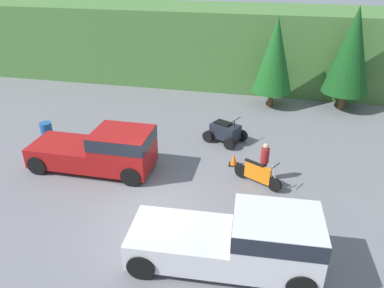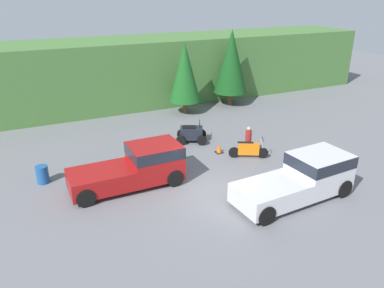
# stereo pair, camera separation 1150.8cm
# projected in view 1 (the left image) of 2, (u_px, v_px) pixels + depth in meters

# --- Properties ---
(ground_plane) EXTENTS (80.00, 80.00, 0.00)m
(ground_plane) POSITION_uv_depth(u_px,v_px,m) (154.00, 209.00, 13.72)
(ground_plane) COLOR slate
(hillside_backdrop) EXTENTS (44.00, 6.00, 5.08)m
(hillside_backdrop) POSITION_uv_depth(u_px,v_px,m) (222.00, 45.00, 26.42)
(hillside_backdrop) COLOR #477538
(hillside_backdrop) RESTS_ON ground_plane
(tree_left) EXTENTS (2.32, 2.32, 5.27)m
(tree_left) POSITION_uv_depth(u_px,v_px,m) (275.00, 55.00, 21.45)
(tree_left) COLOR brown
(tree_left) RESTS_ON ground_plane
(tree_mid_left) EXTENTS (2.60, 2.60, 5.92)m
(tree_mid_left) POSITION_uv_depth(u_px,v_px,m) (352.00, 51.00, 20.85)
(tree_mid_left) COLOR brown
(tree_mid_left) RESTS_ON ground_plane
(pickup_truck_red) EXTENTS (5.28, 2.14, 1.90)m
(pickup_truck_red) POSITION_uv_depth(u_px,v_px,m) (104.00, 149.00, 15.77)
(pickup_truck_red) COLOR maroon
(pickup_truck_red) RESTS_ON ground_plane
(pickup_truck_second) EXTENTS (5.66, 2.42, 1.90)m
(pickup_truck_second) POSITION_uv_depth(u_px,v_px,m) (243.00, 239.00, 10.84)
(pickup_truck_second) COLOR silver
(pickup_truck_second) RESTS_ON ground_plane
(dirt_bike) EXTENTS (1.97, 1.18, 1.16)m
(dirt_bike) POSITION_uv_depth(u_px,v_px,m) (258.00, 174.00, 15.00)
(dirt_bike) COLOR black
(dirt_bike) RESTS_ON ground_plane
(quad_atv) EXTENTS (2.22, 1.99, 1.27)m
(quad_atv) POSITION_uv_depth(u_px,v_px,m) (225.00, 132.00, 18.41)
(quad_atv) COLOR black
(quad_atv) RESTS_ON ground_plane
(rider_person) EXTENTS (0.43, 0.43, 1.67)m
(rider_person) POSITION_uv_depth(u_px,v_px,m) (264.00, 160.00, 15.11)
(rider_person) COLOR black
(rider_person) RESTS_ON ground_plane
(traffic_cone) EXTENTS (0.42, 0.42, 0.55)m
(traffic_cone) POSITION_uv_depth(u_px,v_px,m) (234.00, 160.00, 16.46)
(traffic_cone) COLOR black
(traffic_cone) RESTS_ON ground_plane
(steel_barrel) EXTENTS (0.58, 0.58, 0.88)m
(steel_barrel) POSITION_uv_depth(u_px,v_px,m) (47.00, 131.00, 18.67)
(steel_barrel) COLOR #1E5193
(steel_barrel) RESTS_ON ground_plane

